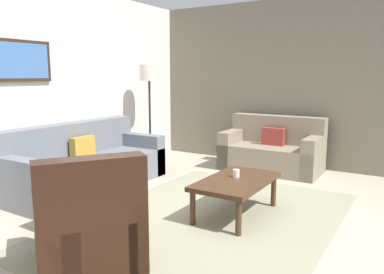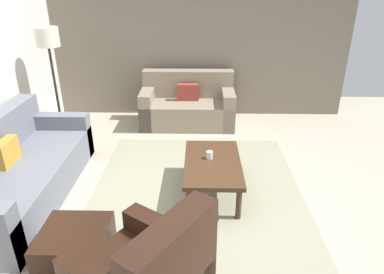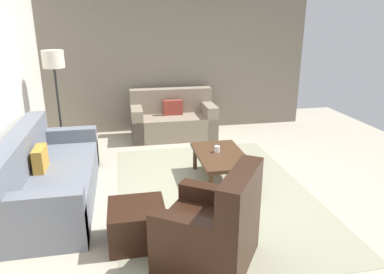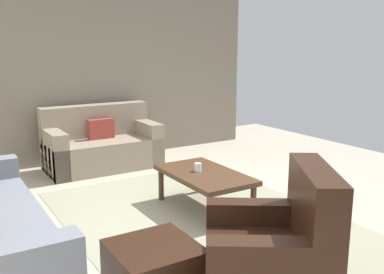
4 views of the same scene
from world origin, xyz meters
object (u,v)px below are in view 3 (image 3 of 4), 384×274
(armchair_leather, at_px, (215,233))
(coffee_table, at_px, (221,157))
(couch_main, at_px, (45,180))
(couch_loveseat, at_px, (173,120))
(ottoman, at_px, (137,224))
(lamp_standing, at_px, (54,71))
(cup, at_px, (217,149))

(armchair_leather, relative_size, coffee_table, 1.01)
(couch_main, distance_m, couch_loveseat, 2.99)
(couch_main, xyz_separation_m, coffee_table, (0.14, -2.26, 0.06))
(coffee_table, bearing_deg, ottoman, 135.08)
(couch_loveseat, relative_size, armchair_leather, 1.40)
(couch_loveseat, xyz_separation_m, lamp_standing, (-0.81, 1.90, 1.11))
(cup, bearing_deg, couch_main, 95.57)
(couch_main, distance_m, coffee_table, 2.26)
(cup, bearing_deg, couch_loveseat, 8.65)
(couch_main, distance_m, armchair_leather, 2.32)
(couch_main, bearing_deg, couch_loveseat, -39.55)
(armchair_leather, height_order, ottoman, armchair_leather)
(armchair_leather, distance_m, ottoman, 0.83)
(couch_loveseat, bearing_deg, coffee_table, -170.74)
(coffee_table, height_order, lamp_standing, lamp_standing)
(couch_loveseat, height_order, armchair_leather, armchair_leather)
(armchair_leather, xyz_separation_m, coffee_table, (1.67, -0.51, 0.05))
(ottoman, bearing_deg, cup, -42.33)
(lamp_standing, bearing_deg, armchair_leather, -150.10)
(lamp_standing, bearing_deg, coffee_table, -121.04)
(armchair_leather, distance_m, cup, 1.81)
(ottoman, xyz_separation_m, lamp_standing, (2.56, 1.05, 1.21))
(couch_main, xyz_separation_m, armchair_leather, (-1.52, -1.75, 0.01))
(lamp_standing, bearing_deg, couch_loveseat, -66.80)
(couch_loveseat, bearing_deg, lamp_standing, 113.20)
(ottoman, bearing_deg, lamp_standing, 22.30)
(armchair_leather, bearing_deg, coffee_table, -17.14)
(couch_main, relative_size, cup, 26.08)
(coffee_table, bearing_deg, cup, 25.11)
(couch_loveseat, relative_size, cup, 17.66)
(armchair_leather, relative_size, lamp_standing, 0.65)
(couch_loveseat, distance_m, lamp_standing, 2.34)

